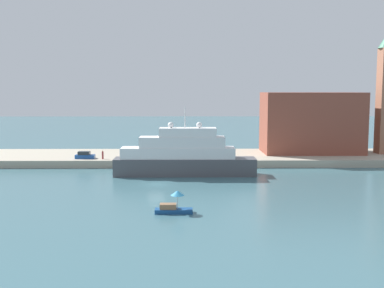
# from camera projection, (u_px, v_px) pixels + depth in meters

# --- Properties ---
(ground) EXTENTS (400.00, 400.00, 0.00)m
(ground) POSITION_uv_depth(u_px,v_px,m) (156.00, 184.00, 76.20)
(ground) COLOR #3D6670
(quay_dock) EXTENTS (110.00, 18.69, 1.48)m
(quay_dock) POSITION_uv_depth(u_px,v_px,m) (164.00, 158.00, 101.30)
(quay_dock) COLOR #ADA38E
(quay_dock) RESTS_ON ground
(large_yacht) EXTENTS (25.12, 4.48, 12.20)m
(large_yacht) POSITION_uv_depth(u_px,v_px,m) (183.00, 156.00, 84.13)
(large_yacht) COLOR #4C4C51
(large_yacht) RESTS_ON ground
(small_motorboat) EXTENTS (4.65, 1.72, 2.82)m
(small_motorboat) POSITION_uv_depth(u_px,v_px,m) (173.00, 205.00, 58.36)
(small_motorboat) COLOR navy
(small_motorboat) RESTS_ON ground
(harbor_building) EXTENTS (21.07, 11.12, 13.14)m
(harbor_building) POSITION_uv_depth(u_px,v_px,m) (311.00, 123.00, 103.28)
(harbor_building) COLOR brown
(harbor_building) RESTS_ON quay_dock
(parked_car) EXTENTS (3.83, 1.72, 1.43)m
(parked_car) POSITION_uv_depth(u_px,v_px,m) (85.00, 155.00, 94.87)
(parked_car) COLOR #1E4C99
(parked_car) RESTS_ON quay_dock
(person_figure) EXTENTS (0.36, 0.36, 1.74)m
(person_figure) POSITION_uv_depth(u_px,v_px,m) (103.00, 155.00, 93.98)
(person_figure) COLOR maroon
(person_figure) RESTS_ON quay_dock
(mooring_bollard) EXTENTS (0.42, 0.42, 0.66)m
(mooring_bollard) POSITION_uv_depth(u_px,v_px,m) (197.00, 158.00, 93.25)
(mooring_bollard) COLOR black
(mooring_bollard) RESTS_ON quay_dock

